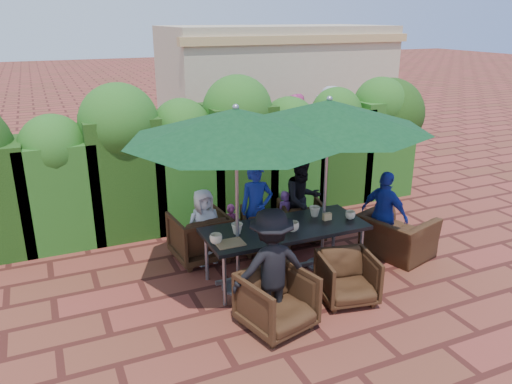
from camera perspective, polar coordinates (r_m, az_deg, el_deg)
name	(u,v)px	position (r m, az deg, el deg)	size (l,w,h in m)	color
ground	(267,275)	(7.10, 1.23, -9.46)	(80.00, 80.00, 0.00)	maroon
dining_table	(285,232)	(6.78, 3.35, -4.60)	(2.22, 0.90, 0.75)	black
umbrella_left	(236,125)	(6.00, -2.31, 7.71)	(2.73, 2.73, 2.46)	gray
umbrella_right	(329,115)	(6.68, 8.31, 8.74)	(2.70, 2.70, 2.46)	gray
chair_far_left	(200,234)	(7.43, -6.47, -4.79)	(0.77, 0.72, 0.80)	black
chair_far_mid	(265,228)	(7.69, 1.00, -4.08)	(0.70, 0.66, 0.72)	black
chair_far_right	(301,219)	(8.09, 5.20, -3.05)	(0.68, 0.63, 0.70)	black
chair_near_left	(277,298)	(5.85, 2.42, -12.04)	(0.74, 0.69, 0.76)	black
chair_near_right	(347,276)	(6.48, 10.40, -9.38)	(0.67, 0.63, 0.69)	black
chair_end_right	(397,229)	(7.77, 15.80, -4.10)	(0.98, 0.64, 0.85)	black
adult_far_left	(204,226)	(7.26, -5.94, -3.94)	(0.55, 0.33, 1.12)	silver
adult_far_mid	(256,209)	(7.52, 0.05, -1.96)	(0.49, 0.40, 1.37)	#1C2D98
adult_far_right	(302,200)	(7.93, 5.29, -0.88)	(0.66, 0.40, 1.38)	black
adult_near_left	(271,267)	(5.80, 1.74, -8.54)	(0.91, 0.42, 1.42)	black
adult_end_right	(384,215)	(7.63, 14.46, -2.51)	(0.77, 0.39, 1.32)	#1C2D98
child_left	(232,228)	(7.65, -2.81, -4.13)	(0.27, 0.22, 0.75)	#DC4D9E
child_right	(286,217)	(7.96, 3.43, -2.83)	(0.30, 0.25, 0.84)	#8E4AA0
pedestrian_a	(251,144)	(11.03, -0.60, 5.48)	(1.44, 0.51, 1.54)	green
pedestrian_b	(295,132)	(11.76, 4.43, 6.85)	(0.85, 0.52, 1.76)	#DC4D9E
pedestrian_c	(330,127)	(12.01, 8.45, 7.35)	(1.23, 0.56, 1.91)	gray
cup_a	(216,239)	(6.26, -4.59, -5.36)	(0.16, 0.16, 0.13)	beige
cup_b	(237,228)	(6.52, -2.18, -4.19)	(0.15, 0.15, 0.14)	beige
cup_c	(293,226)	(6.60, 4.23, -3.95)	(0.17, 0.17, 0.13)	beige
cup_d	(315,211)	(7.11, 6.71, -2.22)	(0.15, 0.15, 0.14)	beige
cup_e	(350,215)	(7.10, 10.72, -2.60)	(0.15, 0.15, 0.11)	beige
ketchup_bottle	(278,222)	(6.69, 2.48, -3.40)	(0.04, 0.04, 0.17)	#B20C0A
sauce_bottle	(275,221)	(6.71, 2.24, -3.35)	(0.04, 0.04, 0.17)	#4C230C
serving_tray	(230,243)	(6.26, -3.00, -5.86)	(0.35, 0.25, 0.02)	#A07B4D
number_block_left	(271,228)	(6.59, 1.76, -4.09)	(0.12, 0.06, 0.10)	tan
number_block_right	(327,216)	(7.02, 8.13, -2.79)	(0.12, 0.06, 0.10)	tan
hedge_wall	(203,148)	(8.60, -6.09, 5.04)	(9.10, 1.60, 2.52)	black
building	(275,86)	(14.15, 2.24, 12.02)	(6.20, 3.08, 3.20)	#BEAD8D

